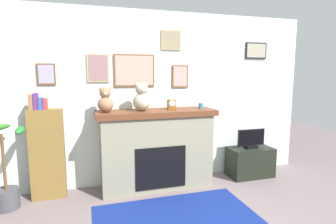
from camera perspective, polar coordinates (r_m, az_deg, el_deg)
name	(u,v)px	position (r m, az deg, el deg)	size (l,w,h in m)	color
back_wall	(151,98)	(4.18, -3.62, 3.02)	(5.20, 0.15, 2.60)	silver
fireplace	(156,149)	(4.01, -2.55, -7.71)	(1.72, 0.57, 1.15)	gray
bookshelf	(47,152)	(3.97, -24.18, -7.66)	(0.43, 0.16, 1.43)	brown
potted_plant	(5,179)	(3.98, -31.09, -11.98)	(0.52, 0.51, 1.06)	#3F3F44
tv_stand	(250,162)	(4.71, 16.92, -10.04)	(0.71, 0.40, 0.48)	black
television	(251,139)	(4.60, 17.12, -5.53)	(0.48, 0.14, 0.31)	black
area_rug	(176,217)	(3.40, 1.68, -21.33)	(1.90, 1.11, 0.01)	navy
candle_jar	(201,106)	(4.10, 6.97, 1.34)	(0.07, 0.07, 0.08)	teal
mantel_clock	(171,105)	(3.93, 0.72, 1.59)	(0.11, 0.08, 0.15)	brown
teddy_bear_brown	(105,101)	(3.75, -13.07, 2.30)	(0.21, 0.21, 0.34)	#8C6649
teddy_bear_tan	(142,98)	(3.81, -5.57, 2.95)	(0.25, 0.25, 0.40)	#A29F86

